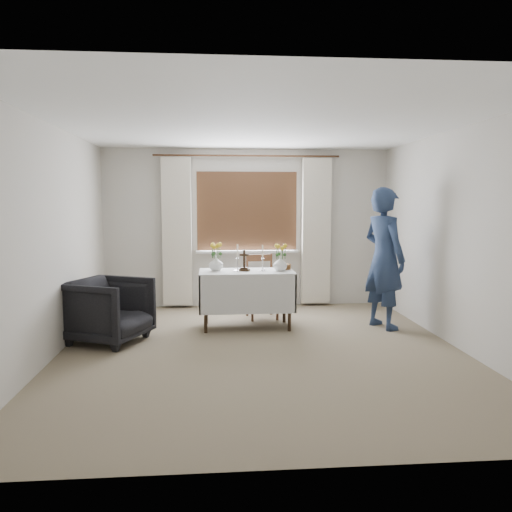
{
  "coord_description": "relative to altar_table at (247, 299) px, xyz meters",
  "views": [
    {
      "loc": [
        -0.51,
        -5.43,
        1.67
      ],
      "look_at": [
        0.01,
        0.87,
        0.98
      ],
      "focal_mm": 35.0,
      "sensor_mm": 36.0,
      "label": 1
    }
  ],
  "objects": [
    {
      "name": "ground",
      "position": [
        0.1,
        -1.07,
        -0.38
      ],
      "size": [
        5.0,
        5.0,
        0.0
      ],
      "primitive_type": "plane",
      "color": "#807659",
      "rests_on": "ground"
    },
    {
      "name": "altar_table",
      "position": [
        0.0,
        0.0,
        0.0
      ],
      "size": [
        1.24,
        0.64,
        0.76
      ],
      "primitive_type": "cube",
      "color": "white",
      "rests_on": "ground"
    },
    {
      "name": "wooden_chair",
      "position": [
        0.26,
        0.53,
        0.08
      ],
      "size": [
        0.48,
        0.48,
        0.91
      ],
      "primitive_type": null,
      "rotation": [
        0.0,
        0.0,
        0.14
      ],
      "color": "#58321E",
      "rests_on": "ground"
    },
    {
      "name": "armchair",
      "position": [
        -1.68,
        -0.55,
        0.0
      ],
      "size": [
        1.1,
        1.09,
        0.77
      ],
      "primitive_type": "imported",
      "rotation": [
        0.0,
        0.0,
        1.15
      ],
      "color": "black",
      "rests_on": "ground"
    },
    {
      "name": "person",
      "position": [
        1.81,
        -0.15,
        0.55
      ],
      "size": [
        0.68,
        0.8,
        1.86
      ],
      "primitive_type": "imported",
      "rotation": [
        0.0,
        0.0,
        1.99
      ],
      "color": "navy",
      "rests_on": "ground"
    },
    {
      "name": "radiator",
      "position": [
        0.1,
        1.35,
        -0.08
      ],
      "size": [
        1.1,
        0.1,
        0.6
      ],
      "primitive_type": "cube",
      "color": "white",
      "rests_on": "ground"
    },
    {
      "name": "wooden_cross",
      "position": [
        -0.03,
        -0.01,
        0.52
      ],
      "size": [
        0.16,
        0.13,
        0.28
      ],
      "primitive_type": null,
      "rotation": [
        0.0,
        0.0,
        -0.33
      ],
      "color": "black",
      "rests_on": "altar_table"
    },
    {
      "name": "candlestick_left",
      "position": [
        -0.12,
        -0.01,
        0.56
      ],
      "size": [
        0.11,
        0.11,
        0.35
      ],
      "primitive_type": null,
      "rotation": [
        0.0,
        0.0,
        0.13
      ],
      "color": "silver",
      "rests_on": "altar_table"
    },
    {
      "name": "candlestick_right",
      "position": [
        0.21,
        -0.01,
        0.55
      ],
      "size": [
        0.12,
        0.12,
        0.34
      ],
      "primitive_type": null,
      "rotation": [
        0.0,
        0.0,
        -0.24
      ],
      "color": "silver",
      "rests_on": "altar_table"
    },
    {
      "name": "flower_vase_left",
      "position": [
        -0.4,
        0.05,
        0.48
      ],
      "size": [
        0.21,
        0.21,
        0.2
      ],
      "primitive_type": "imported",
      "rotation": [
        0.0,
        0.0,
        -0.15
      ],
      "color": "silver",
      "rests_on": "altar_table"
    },
    {
      "name": "flower_vase_right",
      "position": [
        0.44,
        -0.05,
        0.48
      ],
      "size": [
        0.24,
        0.24,
        0.19
      ],
      "primitive_type": "imported",
      "rotation": [
        0.0,
        0.0,
        -0.41
      ],
      "color": "silver",
      "rests_on": "altar_table"
    },
    {
      "name": "wicker_basket",
      "position": [
        0.52,
        0.12,
        0.42
      ],
      "size": [
        0.21,
        0.21,
        0.07
      ],
      "primitive_type": "cylinder",
      "rotation": [
        0.0,
        0.0,
        -0.13
      ],
      "color": "brown",
      "rests_on": "altar_table"
    }
  ]
}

